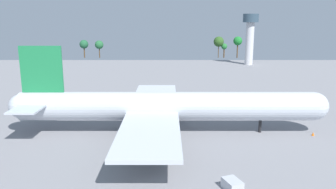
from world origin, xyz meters
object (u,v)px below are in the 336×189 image
object	(u,v)px
control_tower	(251,33)
cargo_airplane	(166,107)
safety_cone_nose	(314,134)
cargo_container_fore	(233,185)

from	to	relation	value
control_tower	cargo_airplane	bearing A→B (deg)	-111.47
safety_cone_nose	control_tower	size ratio (longest dim) A/B	0.03
control_tower	cargo_container_fore	bearing A→B (deg)	-104.23
cargo_container_fore	safety_cone_nose	bearing A→B (deg)	47.11
cargo_airplane	safety_cone_nose	bearing A→B (deg)	-4.10
cargo_airplane	control_tower	xyz separation A→B (m)	(47.92, 121.81, 12.11)
safety_cone_nose	cargo_container_fore	bearing A→B (deg)	-132.89
cargo_airplane	cargo_container_fore	bearing A→B (deg)	-69.20
cargo_airplane	control_tower	distance (m)	131.45
cargo_container_fore	safety_cone_nose	distance (m)	33.47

